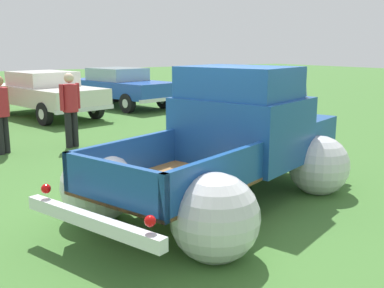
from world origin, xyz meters
name	(u,v)px	position (x,y,z in m)	size (l,w,h in m)	color
ground_plane	(216,205)	(0.00, 0.00, 0.00)	(80.00, 80.00, 0.00)	#3D6B2D
vintage_pickup_truck	(232,148)	(0.37, 0.12, 0.76)	(4.99, 3.80, 1.96)	black
show_car_1	(46,92)	(0.52, 9.69, 0.78)	(2.78, 4.79, 1.43)	black
show_car_2	(120,86)	(3.54, 10.65, 0.78)	(2.74, 4.84, 1.43)	black
spectator_0	(70,105)	(-0.36, 4.87, 0.93)	(0.53, 0.43, 1.64)	black
spectator_1	(206,109)	(1.86, 2.84, 0.92)	(0.53, 0.44, 1.61)	#4C4742
spectator_2	(1,110)	(-1.78, 5.03, 0.92)	(0.48, 0.48, 1.62)	black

